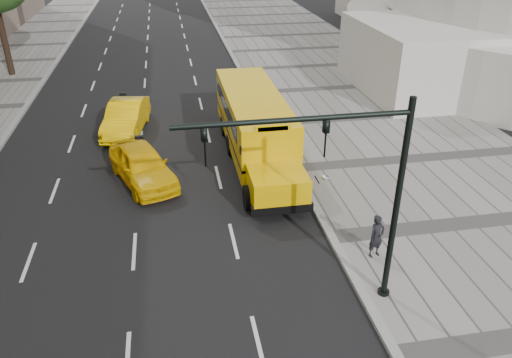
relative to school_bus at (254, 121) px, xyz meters
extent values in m
plane|color=black|center=(-4.50, -2.03, -1.76)|extent=(140.00, 140.00, 0.00)
cube|color=gray|center=(7.50, -2.03, -1.69)|extent=(12.00, 140.00, 0.15)
cube|color=gray|center=(1.50, -2.03, -1.69)|extent=(0.30, 140.00, 0.15)
cube|color=silver|center=(12.50, 7.97, 0.44)|extent=(8.00, 10.00, 4.40)
cylinder|color=black|center=(-15.00, 16.36, 1.43)|extent=(0.44, 0.44, 6.39)
cube|color=#EAB201|center=(0.00, 0.31, 0.01)|extent=(2.50, 9.00, 2.45)
cube|color=#EAB201|center=(0.00, -5.19, -0.66)|extent=(2.20, 2.00, 1.10)
cube|color=black|center=(0.00, -6.07, -1.21)|extent=(2.38, 0.25, 0.35)
cube|color=black|center=(0.00, 0.31, -0.51)|extent=(2.52, 9.00, 0.12)
cube|color=black|center=(0.00, -4.13, 0.49)|extent=(2.05, 0.10, 0.90)
cube|color=black|center=(0.00, 0.81, 0.49)|extent=(2.52, 7.50, 0.70)
cube|color=#EAB201|center=(0.00, -4.14, 1.29)|extent=(1.40, 0.12, 0.28)
ellipsoid|color=silver|center=(1.52, -6.59, 0.14)|extent=(0.32, 0.32, 0.14)
cylinder|color=black|center=(1.28, -6.37, -0.06)|extent=(0.36, 0.47, 0.58)
cylinder|color=black|center=(-1.13, -4.89, -1.26)|extent=(0.30, 1.00, 1.00)
cylinder|color=black|center=(1.13, -4.89, -1.26)|extent=(0.30, 1.00, 1.00)
cylinder|color=black|center=(-1.13, 0.31, -1.26)|extent=(0.30, 1.00, 1.00)
cylinder|color=black|center=(1.13, 0.31, -1.26)|extent=(0.30, 1.00, 1.00)
cylinder|color=black|center=(-1.13, 2.81, -1.26)|extent=(0.30, 1.00, 1.00)
cylinder|color=black|center=(1.13, 2.81, -1.26)|extent=(0.30, 1.00, 1.00)
imported|color=#FFC402|center=(-5.26, -1.87, -0.95)|extent=(3.48, 5.17, 1.63)
imported|color=#FFC402|center=(-6.24, 4.13, -0.94)|extent=(2.50, 5.20, 1.64)
imported|color=black|center=(2.56, -8.93, -0.84)|extent=(0.65, 0.52, 1.55)
cylinder|color=black|center=(2.10, -10.79, 1.44)|extent=(0.18, 0.18, 6.40)
cylinder|color=black|center=(2.10, -10.79, -1.64)|extent=(0.36, 0.36, 0.25)
cylinder|color=black|center=(-0.90, -10.79, 4.24)|extent=(6.00, 0.14, 0.14)
imported|color=black|center=(-0.10, -10.79, 3.69)|extent=(0.16, 0.20, 1.00)
imported|color=black|center=(-3.10, -10.79, 3.69)|extent=(0.16, 0.20, 1.00)
camera|label=1|loc=(-3.81, -21.75, 8.60)|focal=35.00mm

